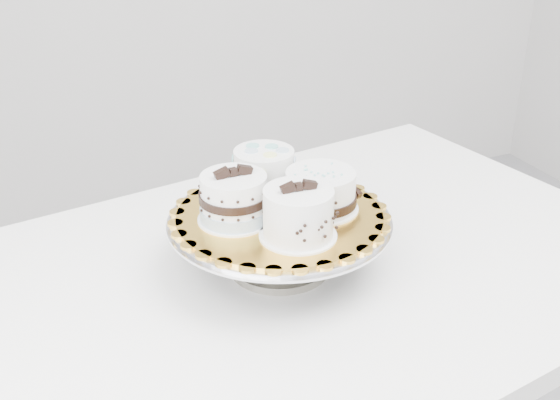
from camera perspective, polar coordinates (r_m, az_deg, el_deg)
name	(u,v)px	position (r m, az deg, el deg)	size (l,w,h in m)	color
table	(301,310)	(1.14, 1.76, -8.93)	(1.23, 0.93, 0.75)	white
cake_stand	(280,233)	(1.05, -0.04, -2.70)	(0.33, 0.33, 0.09)	gray
cake_board	(280,215)	(1.04, -0.04, -1.22)	(0.31, 0.31, 0.00)	gold
cake_swirl	(298,215)	(0.96, 1.49, -1.21)	(0.11, 0.11, 0.09)	white
cake_banded	(234,200)	(1.01, -3.76, 0.01)	(0.11, 0.11, 0.09)	white
cake_dots	(264,171)	(1.09, -1.31, 2.40)	(0.12, 0.12, 0.07)	white
cake_ribbon	(321,192)	(1.04, 3.35, 0.68)	(0.12, 0.12, 0.06)	white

